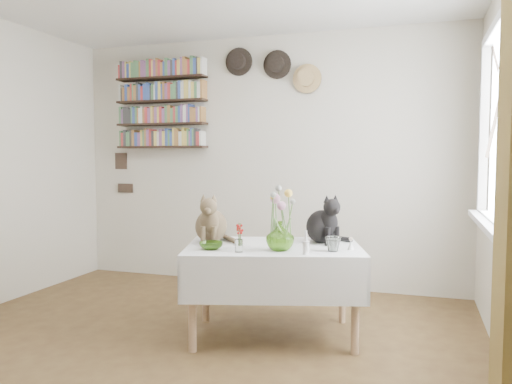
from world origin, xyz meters
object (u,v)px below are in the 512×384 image
(dining_table, at_px, (274,268))
(flower_vase, at_px, (280,236))
(bookshelf_unit, at_px, (162,105))
(tabby_cat, at_px, (211,217))
(black_cat, at_px, (322,218))

(dining_table, height_order, flower_vase, flower_vase)
(flower_vase, xyz_separation_m, bookshelf_unit, (-1.71, 1.50, 1.08))
(tabby_cat, xyz_separation_m, black_cat, (0.79, 0.24, -0.00))
(black_cat, xyz_separation_m, bookshelf_unit, (-1.91, 1.09, 1.00))
(dining_table, xyz_separation_m, tabby_cat, (-0.49, 0.01, 0.35))
(dining_table, distance_m, flower_vase, 0.32)
(dining_table, relative_size, bookshelf_unit, 1.40)
(dining_table, height_order, tabby_cat, tabby_cat)
(tabby_cat, relative_size, bookshelf_unit, 0.37)
(dining_table, bearing_deg, bookshelf_unit, 140.29)
(bookshelf_unit, bearing_deg, tabby_cat, -49.75)
(dining_table, distance_m, tabby_cat, 0.60)
(tabby_cat, relative_size, flower_vase, 1.87)
(flower_vase, bearing_deg, dining_table, 119.38)
(dining_table, relative_size, black_cat, 3.80)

